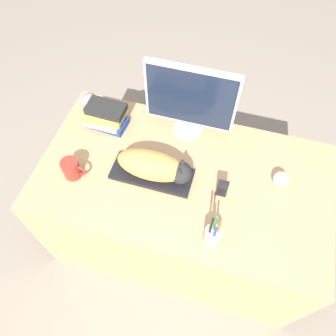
{
  "coord_description": "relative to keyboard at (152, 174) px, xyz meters",
  "views": [
    {
      "loc": [
        0.16,
        -0.43,
        2.09
      ],
      "look_at": [
        -0.07,
        0.38,
        0.79
      ],
      "focal_mm": 35.0,
      "sensor_mm": 36.0,
      "label": 1
    }
  ],
  "objects": [
    {
      "name": "ground_plane",
      "position": [
        0.15,
        -0.36,
        -0.75
      ],
      "size": [
        12.0,
        12.0,
        0.0
      ],
      "primitive_type": "plane",
      "color": "gray"
    },
    {
      "name": "phone",
      "position": [
        0.34,
        -0.01,
        0.04
      ],
      "size": [
        0.05,
        0.02,
        0.11
      ],
      "color": "black",
      "rests_on": "desk"
    },
    {
      "name": "coffee_mug",
      "position": [
        -0.37,
        -0.1,
        0.04
      ],
      "size": [
        0.12,
        0.08,
        0.1
      ],
      "color": "#9E2D23",
      "rests_on": "desk"
    },
    {
      "name": "book_stack",
      "position": [
        -0.33,
        0.25,
        0.06
      ],
      "size": [
        0.22,
        0.17,
        0.14
      ],
      "color": "navy",
      "rests_on": "desk"
    },
    {
      "name": "cat",
      "position": [
        0.02,
        0.0,
        0.08
      ],
      "size": [
        0.36,
        0.15,
        0.14
      ],
      "color": "#D18C47",
      "rests_on": "keyboard"
    },
    {
      "name": "monitor",
      "position": [
        0.1,
        0.32,
        0.22
      ],
      "size": [
        0.45,
        0.15,
        0.42
      ],
      "color": "#B7B7BC",
      "rests_on": "desk"
    },
    {
      "name": "desk",
      "position": [
        0.15,
        0.04,
        -0.38
      ],
      "size": [
        1.43,
        0.8,
        0.73
      ],
      "color": "tan",
      "rests_on": "ground_plane"
    },
    {
      "name": "computer_mouse",
      "position": [
        -0.51,
        0.37,
        0.01
      ],
      "size": [
        0.07,
        0.1,
        0.04
      ],
      "color": "gray",
      "rests_on": "desk"
    },
    {
      "name": "keyboard",
      "position": [
        0.0,
        0.0,
        0.0
      ],
      "size": [
        0.39,
        0.16,
        0.02
      ],
      "color": "black",
      "rests_on": "desk"
    },
    {
      "name": "pen_cup",
      "position": [
        0.35,
        -0.24,
        0.04
      ],
      "size": [
        0.08,
        0.08,
        0.22
      ],
      "color": "#B2A893",
      "rests_on": "desk"
    },
    {
      "name": "baseball",
      "position": [
        0.6,
        0.13,
        0.03
      ],
      "size": [
        0.08,
        0.08,
        0.08
      ],
      "color": "silver",
      "rests_on": "desk"
    }
  ]
}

